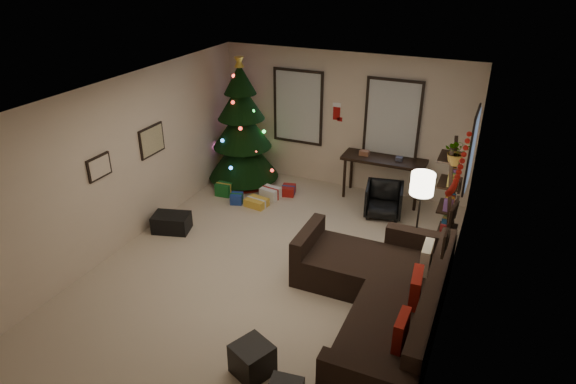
# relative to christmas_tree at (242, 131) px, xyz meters

# --- Properties ---
(floor) EXTENTS (7.00, 7.00, 0.00)m
(floor) POSITION_rel_christmas_tree_xyz_m (1.89, -2.83, -1.10)
(floor) COLOR #BBA78E
(floor) RESTS_ON ground
(ceiling) EXTENTS (7.00, 7.00, 0.00)m
(ceiling) POSITION_rel_christmas_tree_xyz_m (1.89, -2.83, 1.60)
(ceiling) COLOR white
(ceiling) RESTS_ON floor
(wall_back) EXTENTS (5.00, 0.00, 5.00)m
(wall_back) POSITION_rel_christmas_tree_xyz_m (1.89, 0.67, 0.25)
(wall_back) COLOR beige
(wall_back) RESTS_ON floor
(wall_front) EXTENTS (5.00, 0.00, 5.00)m
(wall_front) POSITION_rel_christmas_tree_xyz_m (1.89, -6.33, 0.25)
(wall_front) COLOR beige
(wall_front) RESTS_ON floor
(wall_left) EXTENTS (0.00, 7.00, 7.00)m
(wall_left) POSITION_rel_christmas_tree_xyz_m (-0.61, -2.83, 0.25)
(wall_left) COLOR beige
(wall_left) RESTS_ON floor
(wall_right) EXTENTS (0.00, 7.00, 7.00)m
(wall_right) POSITION_rel_christmas_tree_xyz_m (4.39, -2.83, 0.25)
(wall_right) COLOR beige
(wall_right) RESTS_ON floor
(window_back_left) EXTENTS (1.05, 0.06, 1.50)m
(window_back_left) POSITION_rel_christmas_tree_xyz_m (0.94, 0.64, 0.45)
(window_back_left) COLOR #728CB2
(window_back_left) RESTS_ON wall_back
(window_back_right) EXTENTS (1.05, 0.06, 1.50)m
(window_back_right) POSITION_rel_christmas_tree_xyz_m (2.84, 0.64, 0.45)
(window_back_right) COLOR #728CB2
(window_back_right) RESTS_ON wall_back
(window_right_wall) EXTENTS (0.06, 0.90, 1.30)m
(window_right_wall) POSITION_rel_christmas_tree_xyz_m (4.36, -0.28, 0.40)
(window_right_wall) COLOR #728CB2
(window_right_wall) RESTS_ON wall_right
(christmas_tree) EXTENTS (1.43, 1.43, 2.67)m
(christmas_tree) POSITION_rel_christmas_tree_xyz_m (0.00, 0.00, 0.00)
(christmas_tree) COLOR black
(christmas_tree) RESTS_ON floor
(presents) EXTENTS (1.43, 1.01, 0.25)m
(presents) POSITION_rel_christmas_tree_xyz_m (0.62, -0.62, -1.00)
(presents) COLOR #14591E
(presents) RESTS_ON floor
(sofa) EXTENTS (2.10, 3.04, 0.92)m
(sofa) POSITION_rel_christmas_tree_xyz_m (3.70, -3.05, -0.80)
(sofa) COLOR black
(sofa) RESTS_ON floor
(pillow_red_a) EXTENTS (0.11, 0.40, 0.40)m
(pillow_red_a) POSITION_rel_christmas_tree_xyz_m (4.10, -3.93, -0.46)
(pillow_red_a) COLOR maroon
(pillow_red_a) RESTS_ON sofa
(pillow_red_b) EXTENTS (0.16, 0.46, 0.45)m
(pillow_red_b) POSITION_rel_christmas_tree_xyz_m (4.10, -3.11, -0.46)
(pillow_red_b) COLOR maroon
(pillow_red_b) RESTS_ON sofa
(pillow_cream) EXTENTS (0.13, 0.43, 0.42)m
(pillow_cream) POSITION_rel_christmas_tree_xyz_m (4.10, -2.37, -0.47)
(pillow_cream) COLOR beige
(pillow_cream) RESTS_ON sofa
(ottoman_near) EXTENTS (0.54, 0.54, 0.39)m
(ottoman_near) POSITION_rel_christmas_tree_xyz_m (2.59, -4.56, -0.91)
(ottoman_near) COLOR black
(ottoman_near) RESTS_ON floor
(desk) EXTENTS (1.57, 0.56, 0.84)m
(desk) POSITION_rel_christmas_tree_xyz_m (2.81, 0.39, -0.36)
(desk) COLOR black
(desk) RESTS_ON floor
(desk_chair) EXTENTS (0.69, 0.66, 0.61)m
(desk_chair) POSITION_rel_christmas_tree_xyz_m (3.01, -0.26, -0.80)
(desk_chair) COLOR black
(desk_chair) RESTS_ON floor
(bookshelf) EXTENTS (0.30, 0.55, 1.86)m
(bookshelf) POSITION_rel_christmas_tree_xyz_m (4.19, -1.00, -0.21)
(bookshelf) COLOR black
(bookshelf) RESTS_ON floor
(potted_plant) EXTENTS (0.54, 0.50, 0.52)m
(potted_plant) POSITION_rel_christmas_tree_xyz_m (4.19, -1.18, 0.72)
(potted_plant) COLOR #4C4C4C
(potted_plant) RESTS_ON bookshelf
(floor_lamp) EXTENTS (0.34, 0.34, 1.59)m
(floor_lamp) POSITION_rel_christmas_tree_xyz_m (3.84, -1.74, 0.22)
(floor_lamp) COLOR black
(floor_lamp) RESTS_ON floor
(art_map) EXTENTS (0.04, 0.60, 0.50)m
(art_map) POSITION_rel_christmas_tree_xyz_m (-0.59, -2.03, 0.40)
(art_map) COLOR black
(art_map) RESTS_ON wall_left
(art_abstract) EXTENTS (0.04, 0.45, 0.35)m
(art_abstract) POSITION_rel_christmas_tree_xyz_m (-0.59, -3.26, 0.40)
(art_abstract) COLOR black
(art_abstract) RESTS_ON wall_left
(gallery) EXTENTS (0.03, 1.25, 0.54)m
(gallery) POSITION_rel_christmas_tree_xyz_m (4.37, -2.90, 0.47)
(gallery) COLOR black
(gallery) RESTS_ON wall_right
(garland) EXTENTS (0.08, 1.90, 0.30)m
(garland) POSITION_rel_christmas_tree_xyz_m (4.34, -2.66, 1.02)
(garland) COLOR #A5140C
(garland) RESTS_ON wall_right
(stocking_left) EXTENTS (0.20, 0.05, 0.36)m
(stocking_left) POSITION_rel_christmas_tree_xyz_m (1.75, 0.68, 0.44)
(stocking_left) COLOR #990F0C
(stocking_left) RESTS_ON wall_back
(stocking_right) EXTENTS (0.20, 0.05, 0.36)m
(stocking_right) POSITION_rel_christmas_tree_xyz_m (2.08, 0.77, 0.35)
(stocking_right) COLOR #990F0C
(stocking_right) RESTS_ON wall_back
(storage_bin) EXTENTS (0.70, 0.56, 0.31)m
(storage_bin) POSITION_rel_christmas_tree_xyz_m (-0.18, -2.28, -0.95)
(storage_bin) COLOR black
(storage_bin) RESTS_ON floor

